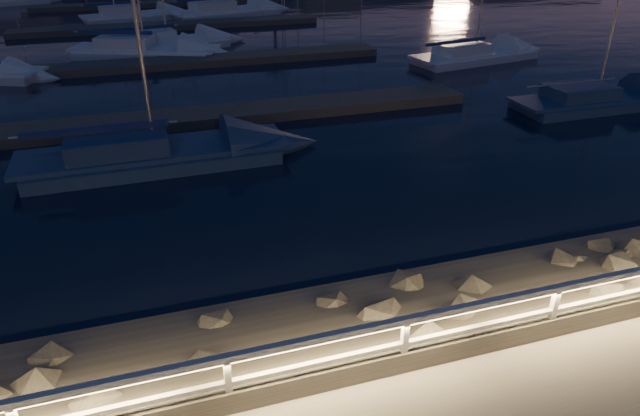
{
  "coord_description": "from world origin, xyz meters",
  "views": [
    {
      "loc": [
        -2.64,
        -6.73,
        7.0
      ],
      "look_at": [
        0.77,
        4.0,
        1.16
      ],
      "focal_mm": 32.0,
      "sensor_mm": 36.0,
      "label": 1
    }
  ],
  "objects_px": {
    "guard_rail": "(345,344)",
    "sailboat_c": "(147,153)",
    "sailboat_g": "(141,49)",
    "sailboat_d": "(593,99)",
    "sailboat_j": "(131,15)",
    "sailboat_h": "(472,54)",
    "sailboat_m": "(10,0)",
    "sailboat_k": "(224,11)",
    "sailboat_f": "(164,42)"
  },
  "relations": [
    {
      "from": "sailboat_d",
      "to": "sailboat_h",
      "type": "bearing_deg",
      "value": 91.91
    },
    {
      "from": "sailboat_h",
      "to": "guard_rail",
      "type": "bearing_deg",
      "value": -135.64
    },
    {
      "from": "sailboat_g",
      "to": "sailboat_j",
      "type": "height_order",
      "value": "sailboat_g"
    },
    {
      "from": "sailboat_k",
      "to": "sailboat_m",
      "type": "bearing_deg",
      "value": 128.39
    },
    {
      "from": "sailboat_c",
      "to": "sailboat_g",
      "type": "bearing_deg",
      "value": 87.93
    },
    {
      "from": "sailboat_k",
      "to": "sailboat_m",
      "type": "relative_size",
      "value": 1.37
    },
    {
      "from": "sailboat_d",
      "to": "sailboat_g",
      "type": "height_order",
      "value": "sailboat_g"
    },
    {
      "from": "sailboat_m",
      "to": "sailboat_c",
      "type": "bearing_deg",
      "value": -91.22
    },
    {
      "from": "sailboat_d",
      "to": "sailboat_h",
      "type": "height_order",
      "value": "sailboat_h"
    },
    {
      "from": "sailboat_c",
      "to": "sailboat_k",
      "type": "height_order",
      "value": "sailboat_k"
    },
    {
      "from": "sailboat_h",
      "to": "sailboat_g",
      "type": "bearing_deg",
      "value": 149.02
    },
    {
      "from": "guard_rail",
      "to": "sailboat_j",
      "type": "relative_size",
      "value": 3.28
    },
    {
      "from": "sailboat_c",
      "to": "sailboat_d",
      "type": "distance_m",
      "value": 18.82
    },
    {
      "from": "sailboat_f",
      "to": "sailboat_k",
      "type": "relative_size",
      "value": 0.87
    },
    {
      "from": "guard_rail",
      "to": "sailboat_j",
      "type": "distance_m",
      "value": 42.49
    },
    {
      "from": "guard_rail",
      "to": "sailboat_k",
      "type": "bearing_deg",
      "value": 83.61
    },
    {
      "from": "sailboat_f",
      "to": "sailboat_j",
      "type": "xyz_separation_m",
      "value": [
        -1.75,
        11.7,
        -0.0
      ]
    },
    {
      "from": "sailboat_c",
      "to": "sailboat_j",
      "type": "relative_size",
      "value": 1.11
    },
    {
      "from": "sailboat_d",
      "to": "sailboat_m",
      "type": "height_order",
      "value": "sailboat_d"
    },
    {
      "from": "guard_rail",
      "to": "sailboat_g",
      "type": "relative_size",
      "value": 3.03
    },
    {
      "from": "sailboat_f",
      "to": "sailboat_g",
      "type": "xyz_separation_m",
      "value": [
        -1.44,
        -1.77,
        -0.0
      ]
    },
    {
      "from": "sailboat_f",
      "to": "sailboat_g",
      "type": "relative_size",
      "value": 0.93
    },
    {
      "from": "guard_rail",
      "to": "sailboat_d",
      "type": "bearing_deg",
      "value": 38.36
    },
    {
      "from": "guard_rail",
      "to": "sailboat_d",
      "type": "xyz_separation_m",
      "value": [
        16.11,
        12.75,
        -0.97
      ]
    },
    {
      "from": "sailboat_g",
      "to": "sailboat_j",
      "type": "distance_m",
      "value": 13.46
    },
    {
      "from": "sailboat_j",
      "to": "sailboat_m",
      "type": "relative_size",
      "value": 1.17
    },
    {
      "from": "sailboat_c",
      "to": "sailboat_f",
      "type": "distance_m",
      "value": 18.8
    },
    {
      "from": "sailboat_h",
      "to": "sailboat_j",
      "type": "height_order",
      "value": "sailboat_h"
    },
    {
      "from": "sailboat_c",
      "to": "sailboat_k",
      "type": "xyz_separation_m",
      "value": [
        7.42,
        30.14,
        0.01
      ]
    },
    {
      "from": "sailboat_g",
      "to": "sailboat_m",
      "type": "bearing_deg",
      "value": 134.78
    },
    {
      "from": "guard_rail",
      "to": "sailboat_c",
      "type": "xyz_separation_m",
      "value": [
        -2.7,
        12.0,
        -0.92
      ]
    },
    {
      "from": "sailboat_k",
      "to": "sailboat_h",
      "type": "bearing_deg",
      "value": -77.03
    },
    {
      "from": "sailboat_c",
      "to": "sailboat_f",
      "type": "relative_size",
      "value": 1.1
    },
    {
      "from": "guard_rail",
      "to": "sailboat_c",
      "type": "distance_m",
      "value": 12.33
    },
    {
      "from": "sailboat_d",
      "to": "sailboat_f",
      "type": "relative_size",
      "value": 0.97
    },
    {
      "from": "sailboat_g",
      "to": "sailboat_d",
      "type": "bearing_deg",
      "value": -19.03
    },
    {
      "from": "sailboat_g",
      "to": "sailboat_h",
      "type": "height_order",
      "value": "sailboat_g"
    },
    {
      "from": "sailboat_d",
      "to": "sailboat_j",
      "type": "xyz_separation_m",
      "value": [
        -18.72,
        29.65,
        0.04
      ]
    },
    {
      "from": "sailboat_g",
      "to": "sailboat_m",
      "type": "height_order",
      "value": "sailboat_g"
    },
    {
      "from": "sailboat_h",
      "to": "sailboat_k",
      "type": "bearing_deg",
      "value": 108.68
    },
    {
      "from": "sailboat_k",
      "to": "sailboat_m",
      "type": "distance_m",
      "value": 21.92
    },
    {
      "from": "sailboat_j",
      "to": "sailboat_m",
      "type": "bearing_deg",
      "value": 118.22
    },
    {
      "from": "sailboat_d",
      "to": "sailboat_m",
      "type": "distance_m",
      "value": 51.3
    },
    {
      "from": "sailboat_f",
      "to": "sailboat_g",
      "type": "height_order",
      "value": "sailboat_g"
    },
    {
      "from": "sailboat_k",
      "to": "sailboat_j",
      "type": "bearing_deg",
      "value": 162.1
    },
    {
      "from": "guard_rail",
      "to": "sailboat_h",
      "type": "height_order",
      "value": "sailboat_h"
    },
    {
      "from": "sailboat_d",
      "to": "sailboat_j",
      "type": "relative_size",
      "value": 0.98
    },
    {
      "from": "sailboat_h",
      "to": "sailboat_k",
      "type": "height_order",
      "value": "sailboat_k"
    },
    {
      "from": "sailboat_c",
      "to": "sailboat_g",
      "type": "distance_m",
      "value": 16.95
    },
    {
      "from": "sailboat_f",
      "to": "sailboat_k",
      "type": "height_order",
      "value": "sailboat_k"
    }
  ]
}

